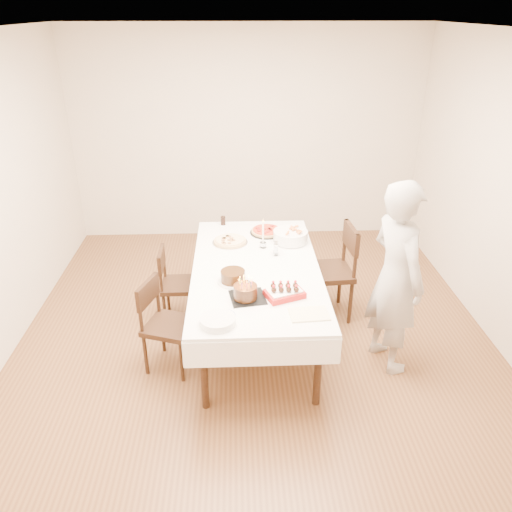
{
  "coord_description": "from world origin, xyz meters",
  "views": [
    {
      "loc": [
        -0.16,
        -3.93,
        2.86
      ],
      "look_at": [
        0.01,
        0.04,
        0.86
      ],
      "focal_mm": 35.0,
      "sensor_mm": 36.0,
      "label": 1
    }
  ],
  "objects_px": {
    "chair_left_savory": "(181,285)",
    "cola_glass": "(223,221)",
    "pizza_white": "(230,241)",
    "pizza_pepperoni": "(267,231)",
    "taper_candle": "(263,234)",
    "layer_cake": "(233,277)",
    "pasta_bowl": "(290,236)",
    "chair_right_savory": "(328,272)",
    "birthday_cake": "(245,288)",
    "dining_table": "(256,302)",
    "person": "(396,278)",
    "strawberry_box": "(285,293)",
    "chair_left_dessert": "(170,326)"
  },
  "relations": [
    {
      "from": "chair_left_dessert",
      "to": "pizza_white",
      "type": "xyz_separation_m",
      "value": [
        0.52,
        0.93,
        0.36
      ]
    },
    {
      "from": "chair_right_savory",
      "to": "taper_candle",
      "type": "height_order",
      "value": "taper_candle"
    },
    {
      "from": "chair_left_savory",
      "to": "pizza_pepperoni",
      "type": "bearing_deg",
      "value": -155.17
    },
    {
      "from": "chair_left_dessert",
      "to": "layer_cake",
      "type": "height_order",
      "value": "layer_cake"
    },
    {
      "from": "chair_left_dessert",
      "to": "birthday_cake",
      "type": "bearing_deg",
      "value": -172.38
    },
    {
      "from": "chair_left_dessert",
      "to": "strawberry_box",
      "type": "xyz_separation_m",
      "value": [
        0.96,
        -0.11,
        0.37
      ]
    },
    {
      "from": "taper_candle",
      "to": "strawberry_box",
      "type": "bearing_deg",
      "value": -82.4
    },
    {
      "from": "person",
      "to": "pizza_pepperoni",
      "type": "height_order",
      "value": "person"
    },
    {
      "from": "pizza_pepperoni",
      "to": "pasta_bowl",
      "type": "xyz_separation_m",
      "value": [
        0.22,
        -0.22,
        0.04
      ]
    },
    {
      "from": "pizza_pepperoni",
      "to": "birthday_cake",
      "type": "xyz_separation_m",
      "value": [
        -0.25,
        -1.29,
        0.08
      ]
    },
    {
      "from": "pizza_pepperoni",
      "to": "layer_cake",
      "type": "distance_m",
      "value": 1.07
    },
    {
      "from": "person",
      "to": "pasta_bowl",
      "type": "relative_size",
      "value": 4.96
    },
    {
      "from": "chair_left_savory",
      "to": "chair_right_savory",
      "type": "bearing_deg",
      "value": -179.67
    },
    {
      "from": "chair_right_savory",
      "to": "pizza_pepperoni",
      "type": "height_order",
      "value": "chair_right_savory"
    },
    {
      "from": "layer_cake",
      "to": "strawberry_box",
      "type": "bearing_deg",
      "value": -31.56
    },
    {
      "from": "layer_cake",
      "to": "cola_glass",
      "type": "bearing_deg",
      "value": 94.76
    },
    {
      "from": "dining_table",
      "to": "layer_cake",
      "type": "bearing_deg",
      "value": -128.42
    },
    {
      "from": "chair_right_savory",
      "to": "birthday_cake",
      "type": "bearing_deg",
      "value": -137.57
    },
    {
      "from": "pasta_bowl",
      "to": "cola_glass",
      "type": "distance_m",
      "value": 0.82
    },
    {
      "from": "strawberry_box",
      "to": "person",
      "type": "bearing_deg",
      "value": 6.18
    },
    {
      "from": "chair_right_savory",
      "to": "chair_left_savory",
      "type": "bearing_deg",
      "value": 176.6
    },
    {
      "from": "pizza_white",
      "to": "pizza_pepperoni",
      "type": "distance_m",
      "value": 0.44
    },
    {
      "from": "pasta_bowl",
      "to": "taper_candle",
      "type": "height_order",
      "value": "taper_candle"
    },
    {
      "from": "pizza_pepperoni",
      "to": "birthday_cake",
      "type": "height_order",
      "value": "birthday_cake"
    },
    {
      "from": "layer_cake",
      "to": "chair_left_savory",
      "type": "bearing_deg",
      "value": 131.42
    },
    {
      "from": "birthday_cake",
      "to": "chair_left_dessert",
      "type": "bearing_deg",
      "value": 168.94
    },
    {
      "from": "chair_left_dessert",
      "to": "dining_table",
      "type": "bearing_deg",
      "value": -132.72
    },
    {
      "from": "chair_left_dessert",
      "to": "pasta_bowl",
      "type": "relative_size",
      "value": 2.45
    },
    {
      "from": "cola_glass",
      "to": "dining_table",
      "type": "bearing_deg",
      "value": -72.51
    },
    {
      "from": "layer_cake",
      "to": "birthday_cake",
      "type": "bearing_deg",
      "value": -69.98
    },
    {
      "from": "pasta_bowl",
      "to": "cola_glass",
      "type": "relative_size",
      "value": 3.58
    },
    {
      "from": "person",
      "to": "birthday_cake",
      "type": "distance_m",
      "value": 1.25
    },
    {
      "from": "taper_candle",
      "to": "layer_cake",
      "type": "relative_size",
      "value": 1.12
    },
    {
      "from": "pizza_pepperoni",
      "to": "taper_candle",
      "type": "distance_m",
      "value": 0.37
    },
    {
      "from": "chair_right_savory",
      "to": "person",
      "type": "distance_m",
      "value": 0.95
    },
    {
      "from": "chair_left_savory",
      "to": "cola_glass",
      "type": "relative_size",
      "value": 8.24
    },
    {
      "from": "pizza_white",
      "to": "birthday_cake",
      "type": "bearing_deg",
      "value": -83.08
    },
    {
      "from": "birthday_cake",
      "to": "pizza_pepperoni",
      "type": "bearing_deg",
      "value": 79.04
    },
    {
      "from": "strawberry_box",
      "to": "taper_candle",
      "type": "bearing_deg",
      "value": 97.6
    },
    {
      "from": "cola_glass",
      "to": "pizza_pepperoni",
      "type": "bearing_deg",
      "value": -27.76
    },
    {
      "from": "chair_left_savory",
      "to": "birthday_cake",
      "type": "bearing_deg",
      "value": 124.97
    },
    {
      "from": "layer_cake",
      "to": "taper_candle",
      "type": "bearing_deg",
      "value": 66.3
    },
    {
      "from": "dining_table",
      "to": "strawberry_box",
      "type": "height_order",
      "value": "strawberry_box"
    },
    {
      "from": "dining_table",
      "to": "birthday_cake",
      "type": "height_order",
      "value": "birthday_cake"
    },
    {
      "from": "taper_candle",
      "to": "birthday_cake",
      "type": "bearing_deg",
      "value": -101.55
    },
    {
      "from": "chair_right_savory",
      "to": "pasta_bowl",
      "type": "bearing_deg",
      "value": 151.11
    },
    {
      "from": "cola_glass",
      "to": "layer_cake",
      "type": "bearing_deg",
      "value": -85.24
    },
    {
      "from": "chair_right_savory",
      "to": "person",
      "type": "bearing_deg",
      "value": -66.66
    },
    {
      "from": "chair_right_savory",
      "to": "chair_left_dessert",
      "type": "distance_m",
      "value": 1.68
    },
    {
      "from": "birthday_cake",
      "to": "pizza_white",
      "type": "bearing_deg",
      "value": 96.92
    }
  ]
}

